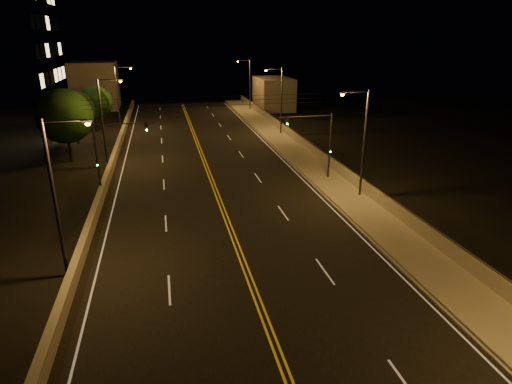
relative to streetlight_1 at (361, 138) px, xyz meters
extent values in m
cube|color=black|center=(-11.52, -1.36, -5.24)|extent=(18.00, 120.00, 0.02)
cube|color=gray|center=(-0.72, -1.36, -5.10)|extent=(3.60, 120.00, 0.30)
cube|color=gray|center=(-2.59, -1.36, -5.18)|extent=(0.14, 120.00, 0.15)
cube|color=gray|center=(0.93, -1.36, -4.45)|extent=(0.30, 120.00, 1.00)
cube|color=gray|center=(-21.21, -1.36, -4.79)|extent=(0.45, 120.00, 0.93)
cube|color=gray|center=(4.98, 47.39, -2.37)|extent=(6.00, 10.00, 5.75)
cube|color=gray|center=(-27.52, 54.74, -0.96)|extent=(8.00, 8.00, 8.58)
cylinder|color=black|center=(0.93, -1.36, -3.92)|extent=(0.06, 120.00, 0.06)
cube|color=silver|center=(-20.12, -1.36, -5.23)|extent=(0.12, 116.00, 0.00)
cube|color=silver|center=(-2.92, -1.36, -5.23)|extent=(0.12, 116.00, 0.00)
cube|color=gold|center=(-11.67, -1.36, -5.23)|extent=(0.12, 116.00, 0.00)
cube|color=gold|center=(-11.37, -1.36, -5.23)|extent=(0.12, 116.00, 0.00)
cube|color=silver|center=(-16.02, -10.86, -5.23)|extent=(0.12, 3.00, 0.00)
cube|color=silver|center=(-16.02, -1.86, -5.23)|extent=(0.12, 3.00, 0.00)
cube|color=silver|center=(-16.02, 7.14, -5.23)|extent=(0.12, 3.00, 0.00)
cube|color=silver|center=(-16.02, 16.14, -5.23)|extent=(0.12, 3.00, 0.00)
cube|color=silver|center=(-16.02, 25.14, -5.23)|extent=(0.12, 3.00, 0.00)
cube|color=silver|center=(-16.02, 34.14, -5.23)|extent=(0.12, 3.00, 0.00)
cube|color=silver|center=(-16.02, 43.14, -5.23)|extent=(0.12, 3.00, 0.00)
cube|color=silver|center=(-16.02, 52.14, -5.23)|extent=(0.12, 3.00, 0.00)
cube|color=silver|center=(-7.02, -10.86, -5.23)|extent=(0.12, 3.00, 0.00)
cube|color=silver|center=(-7.02, -1.86, -5.23)|extent=(0.12, 3.00, 0.00)
cube|color=silver|center=(-7.02, 7.14, -5.23)|extent=(0.12, 3.00, 0.00)
cube|color=silver|center=(-7.02, 16.14, -5.23)|extent=(0.12, 3.00, 0.00)
cube|color=silver|center=(-7.02, 25.14, -5.23)|extent=(0.12, 3.00, 0.00)
cube|color=silver|center=(-7.02, 34.14, -5.23)|extent=(0.12, 3.00, 0.00)
cube|color=silver|center=(-7.02, 43.14, -5.23)|extent=(0.12, 3.00, 0.00)
cube|color=silver|center=(-7.02, 52.14, -5.23)|extent=(0.12, 3.00, 0.00)
cylinder|color=#2D2D33|center=(0.28, 0.00, -0.71)|extent=(0.20, 0.20, 9.09)
cylinder|color=#2D2D33|center=(-0.82, 0.00, 3.69)|extent=(2.20, 0.12, 0.12)
cube|color=#2D2D33|center=(-1.92, 0.00, 3.62)|extent=(0.50, 0.25, 0.14)
sphere|color=#FF9E2D|center=(-1.92, 0.00, 3.52)|extent=(0.28, 0.28, 0.28)
cylinder|color=#2D2D33|center=(0.28, 25.15, -0.71)|extent=(0.20, 0.20, 9.09)
cylinder|color=#2D2D33|center=(-0.82, 25.15, 3.69)|extent=(2.20, 0.12, 0.12)
cube|color=#2D2D33|center=(-1.92, 25.15, 3.62)|extent=(0.50, 0.25, 0.14)
sphere|color=#FF9E2D|center=(-1.92, 25.15, 3.52)|extent=(0.28, 0.28, 0.28)
cylinder|color=#2D2D33|center=(0.28, 46.42, -0.71)|extent=(0.20, 0.20, 9.09)
cylinder|color=#2D2D33|center=(-0.82, 46.42, 3.69)|extent=(2.20, 0.12, 0.12)
cube|color=#2D2D33|center=(-1.92, 46.42, 3.62)|extent=(0.50, 0.25, 0.14)
sphere|color=#FF9E2D|center=(-1.92, 46.42, 3.52)|extent=(0.28, 0.28, 0.28)
cylinder|color=#2D2D33|center=(-21.72, -8.05, -0.71)|extent=(0.20, 0.20, 9.09)
cylinder|color=#2D2D33|center=(-20.62, -8.05, 3.69)|extent=(2.20, 0.12, 0.12)
cube|color=#2D2D33|center=(-19.52, -8.05, 3.62)|extent=(0.50, 0.25, 0.14)
sphere|color=#FF9E2D|center=(-19.52, -8.05, 3.52)|extent=(0.28, 0.28, 0.28)
cylinder|color=#2D2D33|center=(-21.72, 14.29, -0.71)|extent=(0.20, 0.20, 9.09)
cylinder|color=#2D2D33|center=(-20.62, 14.29, 3.69)|extent=(2.20, 0.12, 0.12)
cube|color=#2D2D33|center=(-19.52, 14.29, 3.62)|extent=(0.50, 0.25, 0.14)
sphere|color=#FF9E2D|center=(-19.52, 14.29, 3.52)|extent=(0.28, 0.28, 0.28)
cylinder|color=#2D2D33|center=(-21.72, 32.80, -0.71)|extent=(0.20, 0.20, 9.09)
cylinder|color=#2D2D33|center=(-20.62, 32.80, 3.69)|extent=(2.20, 0.12, 0.12)
cube|color=#2D2D33|center=(-19.52, 32.80, 3.62)|extent=(0.50, 0.25, 0.14)
sphere|color=#FF9E2D|center=(-19.52, 32.80, 3.52)|extent=(0.28, 0.28, 0.28)
cylinder|color=#2D2D33|center=(-0.52, 5.28, -2.05)|extent=(0.18, 0.18, 6.39)
cylinder|color=#2D2D33|center=(-3.02, 5.28, 0.94)|extent=(5.00, 0.10, 0.10)
cube|color=black|center=(-4.77, 5.28, 0.59)|extent=(0.28, 0.18, 0.80)
sphere|color=#19FF4C|center=(-4.77, 5.17, 0.34)|extent=(0.14, 0.14, 0.14)
cube|color=black|center=(-0.52, 5.13, -2.25)|extent=(0.22, 0.14, 0.55)
cylinder|color=#2D2D33|center=(-21.32, 5.28, -2.05)|extent=(0.18, 0.18, 6.39)
cylinder|color=#2D2D33|center=(-18.82, 5.28, 0.94)|extent=(5.00, 0.10, 0.10)
cube|color=black|center=(-17.07, 5.28, 0.59)|extent=(0.28, 0.18, 0.80)
sphere|color=#19FF4C|center=(-17.07, 5.17, 0.34)|extent=(0.14, 0.14, 0.14)
cube|color=black|center=(-21.32, 5.13, -2.25)|extent=(0.22, 0.14, 0.55)
cylinder|color=black|center=(-11.52, 8.14, 1.75)|extent=(22.00, 0.03, 0.03)
cylinder|color=black|center=(-11.52, 8.14, 2.15)|extent=(22.00, 0.03, 0.03)
cylinder|color=black|center=(-11.52, 8.14, 2.55)|extent=(22.00, 0.03, 0.03)
cylinder|color=black|center=(-25.85, 17.35, -3.87)|extent=(0.36, 0.36, 2.76)
sphere|color=black|center=(-25.85, 17.35, -0.26)|extent=(5.83, 5.83, 5.83)
cylinder|color=black|center=(-26.44, 25.83, -4.07)|extent=(0.36, 0.36, 2.36)
sphere|color=black|center=(-26.44, 25.83, -0.98)|extent=(4.99, 4.99, 4.99)
cylinder|color=black|center=(-24.93, 34.28, -4.14)|extent=(0.36, 0.36, 2.23)
sphere|color=black|center=(-24.93, 34.28, -1.23)|extent=(4.70, 4.70, 4.70)
camera|label=1|loc=(-15.70, -31.48, 7.78)|focal=30.00mm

